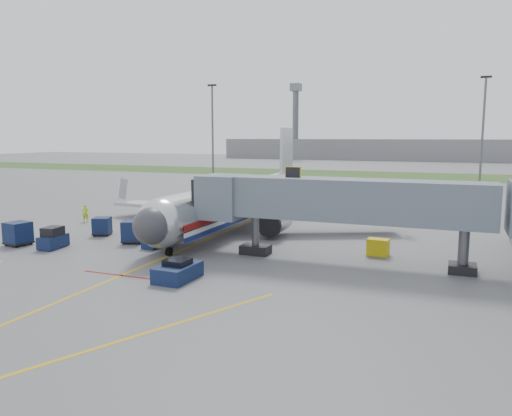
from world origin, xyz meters
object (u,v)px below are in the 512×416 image
at_px(pushback_tug, 178,271).
at_px(ramp_worker, 85,213).
at_px(belt_loader, 160,241).
at_px(airliner, 238,201).
at_px(baggage_tug, 53,239).

height_order(pushback_tug, ramp_worker, ramp_worker).
bearing_deg(belt_loader, pushback_tug, -51.35).
relative_size(airliner, ramp_worker, 18.86).
distance_m(baggage_tug, ramp_worker, 12.77).
xyz_separation_m(pushback_tug, baggage_tug, (-14.21, 4.22, 0.22)).
distance_m(pushback_tug, baggage_tug, 14.83).
bearing_deg(airliner, baggage_tug, -125.11).
xyz_separation_m(baggage_tug, belt_loader, (7.72, 3.90, -0.32)).
distance_m(airliner, belt_loader, 11.13).
relative_size(baggage_tug, ramp_worker, 1.41).
bearing_deg(ramp_worker, baggage_tug, -91.19).
bearing_deg(ramp_worker, belt_loader, -57.71).
height_order(airliner, ramp_worker, airliner).
height_order(baggage_tug, ramp_worker, ramp_worker).
relative_size(pushback_tug, baggage_tug, 1.25).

